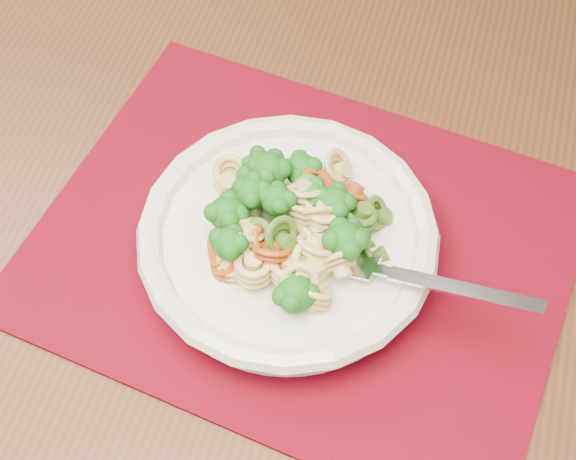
{
  "coord_description": "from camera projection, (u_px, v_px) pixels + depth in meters",
  "views": [
    {
      "loc": [
        0.3,
        -0.33,
        1.27
      ],
      "look_at": [
        0.29,
        0.0,
        0.76
      ],
      "focal_mm": 50.0,
      "sensor_mm": 36.0,
      "label": 1
    }
  ],
  "objects": [
    {
      "name": "pasta_bowl",
      "position": [
        288.0,
        239.0,
        0.61
      ],
      "size": [
        0.23,
        0.23,
        0.04
      ],
      "color": "silver",
      "rests_on": "placemat"
    },
    {
      "name": "pasta_broccoli_heap",
      "position": [
        288.0,
        226.0,
        0.6
      ],
      "size": [
        0.2,
        0.2,
        0.06
      ],
      "primitive_type": null,
      "color": "tan",
      "rests_on": "pasta_bowl"
    },
    {
      "name": "dining_table",
      "position": [
        373.0,
        237.0,
        0.75
      ],
      "size": [
        1.76,
        1.37,
        0.72
      ],
      "rotation": [
        0.0,
        0.0,
        -0.26
      ],
      "color": "#4C2715",
      "rests_on": "ground"
    },
    {
      "name": "fork",
      "position": [
        360.0,
        266.0,
        0.58
      ],
      "size": [
        0.17,
        0.1,
        0.08
      ],
      "primitive_type": null,
      "rotation": [
        0.0,
        -0.35,
        -0.46
      ],
      "color": "silver",
      "rests_on": "pasta_bowl"
    },
    {
      "name": "placemat",
      "position": [
        303.0,
        245.0,
        0.64
      ],
      "size": [
        0.51,
        0.46,
        0.0
      ],
      "primitive_type": "cube",
      "rotation": [
        0.0,
        0.0,
        -0.39
      ],
      "color": "#630414",
      "rests_on": "dining_table"
    }
  ]
}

